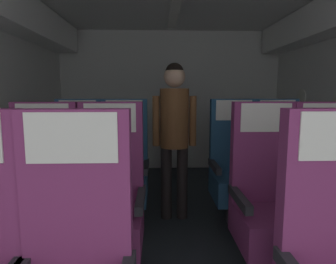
% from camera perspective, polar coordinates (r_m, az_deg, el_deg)
% --- Properties ---
extents(ground, '(3.81, 5.53, 0.02)m').
position_cam_1_polar(ground, '(2.59, 3.04, -21.76)').
color(ground, '#23282D').
extents(fuselage_shell, '(3.69, 5.18, 2.31)m').
position_cam_1_polar(fuselage_shell, '(2.56, 2.77, 16.11)').
color(fuselage_shell, silver).
rests_on(fuselage_shell, ground).
extents(seat_b_left_window, '(0.48, 0.51, 1.20)m').
position_cam_1_polar(seat_b_left_window, '(2.21, -23.38, -13.20)').
color(seat_b_left_window, '#38383D').
rests_on(seat_b_left_window, ground).
extents(seat_b_left_aisle, '(0.48, 0.51, 1.20)m').
position_cam_1_polar(seat_b_left_aisle, '(2.10, -11.24, -13.78)').
color(seat_b_left_aisle, '#38383D').
rests_on(seat_b_left_aisle, ground).
extents(seat_b_right_aisle, '(0.48, 0.51, 1.20)m').
position_cam_1_polar(seat_b_right_aisle, '(2.37, 28.96, -12.13)').
color(seat_b_right_aisle, '#38383D').
rests_on(seat_b_right_aisle, ground).
extents(seat_b_right_window, '(0.48, 0.51, 1.20)m').
position_cam_1_polar(seat_b_right_window, '(2.19, 18.81, -13.10)').
color(seat_b_right_window, '#38383D').
rests_on(seat_b_right_window, ground).
extents(seat_c_left_window, '(0.48, 0.51, 1.20)m').
position_cam_1_polar(seat_c_left_window, '(2.98, -17.25, -7.50)').
color(seat_c_left_window, '#38383D').
rests_on(seat_c_left_window, ground).
extents(seat_c_left_aisle, '(0.48, 0.51, 1.20)m').
position_cam_1_polar(seat_c_left_aisle, '(2.90, -8.53, -7.63)').
color(seat_c_left_aisle, '#38383D').
rests_on(seat_c_left_aisle, ground).
extents(seat_c_right_aisle, '(0.48, 0.51, 1.20)m').
position_cam_1_polar(seat_c_right_aisle, '(3.13, 20.73, -6.94)').
color(seat_c_right_aisle, '#38383D').
rests_on(seat_c_right_aisle, ground).
extents(seat_c_right_window, '(0.48, 0.51, 1.20)m').
position_cam_1_polar(seat_c_right_window, '(2.97, 12.88, -7.39)').
color(seat_c_right_window, '#38383D').
rests_on(seat_c_right_window, ground).
extents(flight_attendant, '(0.43, 0.28, 1.55)m').
position_cam_1_polar(flight_attendant, '(2.85, 1.26, 1.32)').
color(flight_attendant, black).
rests_on(flight_attendant, ground).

